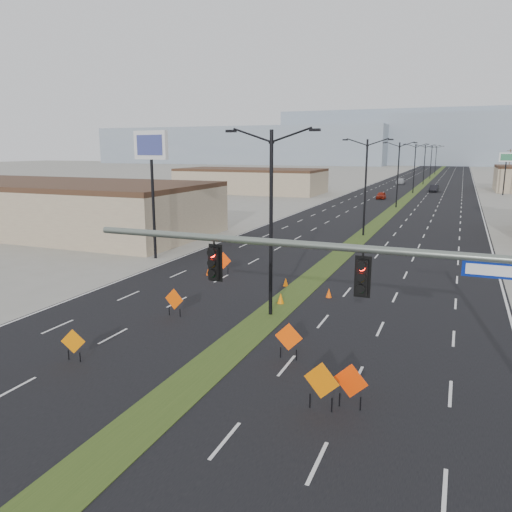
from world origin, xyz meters
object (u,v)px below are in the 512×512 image
at_px(streetlight_2, 398,173).
at_px(streetlight_4, 424,163).
at_px(signal_mast, 426,298).
at_px(cone_3, 209,271).
at_px(car_far, 400,181).
at_px(streetlight_3, 414,167).
at_px(construction_sign_3, 289,338).
at_px(car_left, 381,195).
at_px(construction_sign_0, 73,343).
at_px(construction_sign_2, 223,261).
at_px(streetlight_0, 271,218).
at_px(cone_2, 329,293).
at_px(streetlight_6, 436,159).
at_px(construction_sign_4, 321,382).
at_px(pole_sign_east_far, 506,161).
at_px(car_mid, 434,188).
at_px(cone_0, 281,299).
at_px(streetlight_1, 366,184).
at_px(pole_sign_west, 151,154).
at_px(construction_sign_5, 351,382).
at_px(streetlight_5, 431,161).
at_px(construction_sign_1, 174,300).
at_px(cone_1, 286,282).

bearing_deg(streetlight_2, streetlight_4, 90.00).
bearing_deg(signal_mast, streetlight_4, 94.01).
relative_size(signal_mast, cone_3, 23.91).
height_order(signal_mast, car_far, signal_mast).
relative_size(streetlight_3, construction_sign_3, 6.03).
xyz_separation_m(streetlight_2, car_far, (-5.65, 55.41, -4.68)).
relative_size(streetlight_3, car_left, 2.63).
bearing_deg(cone_3, signal_mast, -46.34).
distance_m(construction_sign_0, construction_sign_2, 16.31).
bearing_deg(car_far, streetlight_0, -89.03).
height_order(car_far, cone_2, car_far).
distance_m(streetlight_2, streetlight_6, 112.00).
relative_size(car_far, construction_sign_4, 2.80).
height_order(construction_sign_3, pole_sign_east_far, pole_sign_east_far).
relative_size(car_mid, cone_0, 6.79).
bearing_deg(construction_sign_0, signal_mast, -20.87).
xyz_separation_m(streetlight_4, construction_sign_4, (5.29, -121.00, -4.35)).
bearing_deg(cone_3, streetlight_0, -42.17).
relative_size(streetlight_6, construction_sign_4, 5.54).
bearing_deg(streetlight_1, cone_0, -90.30).
distance_m(signal_mast, streetlight_6, 178.21).
bearing_deg(pole_sign_west, car_far, 95.34).
xyz_separation_m(streetlight_3, construction_sign_0, (-5.71, -93.00, -4.57)).
distance_m(signal_mast, streetlight_2, 66.56).
xyz_separation_m(streetlight_1, construction_sign_2, (-6.44, -20.71, -4.45)).
distance_m(construction_sign_5, pole_sign_west, 28.63).
bearing_deg(car_left, streetlight_3, 72.76).
distance_m(streetlight_5, car_left, 71.26).
height_order(streetlight_6, pole_sign_east_far, streetlight_6).
height_order(signal_mast, car_left, signal_mast).
xyz_separation_m(construction_sign_2, cone_0, (6.31, -5.22, -0.63)).
distance_m(streetlight_3, cone_3, 77.90).
bearing_deg(construction_sign_1, car_left, 95.37).
relative_size(streetlight_0, streetlight_1, 1.00).
bearing_deg(construction_sign_3, pole_sign_west, 135.83).
bearing_deg(streetlight_5, cone_2, -89.07).
xyz_separation_m(cone_0, cone_1, (-1.00, 3.84, -0.04)).
bearing_deg(construction_sign_1, construction_sign_0, -91.83).
bearing_deg(cone_1, streetlight_4, 89.39).
relative_size(construction_sign_0, construction_sign_3, 0.87).
distance_m(streetlight_4, cone_1, 106.22).
height_order(streetlight_3, cone_2, streetlight_3).
bearing_deg(car_far, construction_sign_0, -91.96).
bearing_deg(construction_sign_0, construction_sign_4, -16.85).
bearing_deg(streetlight_4, construction_sign_5, -87.05).
bearing_deg(streetlight_2, streetlight_5, 90.00).
bearing_deg(streetlight_0, streetlight_3, 90.00).
bearing_deg(construction_sign_1, car_mid, 90.37).
bearing_deg(car_far, construction_sign_4, -86.74).
distance_m(streetlight_4, cone_3, 105.76).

